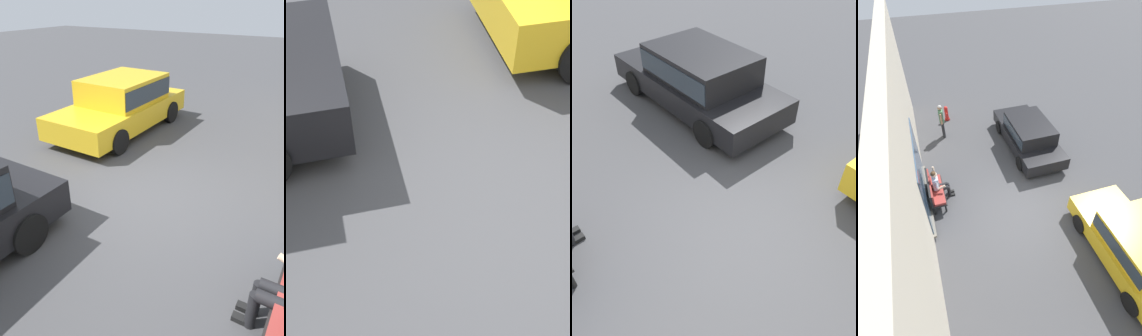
% 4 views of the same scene
% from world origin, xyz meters
% --- Properties ---
extents(ground_plane, '(60.00, 60.00, 0.00)m').
position_xyz_m(ground_plane, '(0.00, 0.00, 0.00)').
color(ground_plane, '#424244').
extents(parked_car_near, '(4.36, 2.02, 1.47)m').
position_xyz_m(parked_car_near, '(-2.74, -2.49, 0.80)').
color(parked_car_near, gold).
rests_on(parked_car_near, ground_plane).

